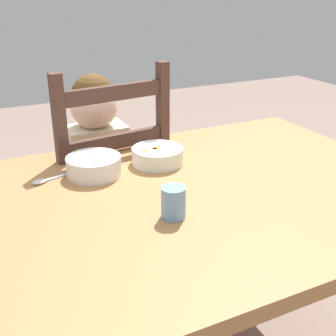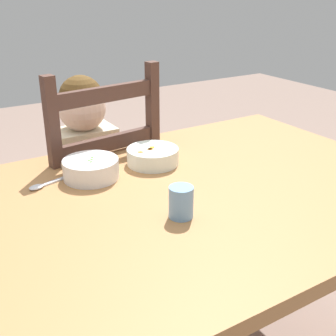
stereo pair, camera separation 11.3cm
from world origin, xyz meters
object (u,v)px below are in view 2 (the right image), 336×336
object	(u,v)px
bowl_of_peas	(91,168)
bowl_of_carrots	(153,156)
spoon	(43,185)
child_figure	(89,166)
dining_table	(199,218)
drinking_cup	(181,202)
dining_chair	(93,204)

from	to	relation	value
bowl_of_peas	bowl_of_carrots	bearing A→B (deg)	0.00
bowl_of_peas	spoon	world-z (taller)	bowl_of_peas
child_figure	bowl_of_carrots	world-z (taller)	child_figure
dining_table	spoon	bearing A→B (deg)	147.49
dining_table	spoon	size ratio (longest dim) A/B	9.53
bowl_of_peas	drinking_cup	bearing A→B (deg)	-73.73
dining_table	child_figure	bearing A→B (deg)	104.32
dining_chair	bowl_of_carrots	world-z (taller)	dining_chair
bowl_of_peas	bowl_of_carrots	size ratio (longest dim) A/B	1.00
dining_table	drinking_cup	size ratio (longest dim) A/B	16.16
dining_chair	bowl_of_carrots	distance (m)	0.42
dining_table	bowl_of_carrots	distance (m)	0.26
dining_chair	drinking_cup	size ratio (longest dim) A/B	12.57
bowl_of_carrots	drinking_cup	xyz separation A→B (m)	(-0.11, -0.33, 0.01)
dining_chair	drinking_cup	world-z (taller)	dining_chair
dining_chair	child_figure	size ratio (longest dim) A/B	1.05
spoon	drinking_cup	bearing A→B (deg)	-55.86
bowl_of_peas	drinking_cup	distance (m)	0.35
spoon	drinking_cup	distance (m)	0.43
bowl_of_peas	drinking_cup	size ratio (longest dim) A/B	2.03
dining_chair	spoon	xyz separation A→B (m)	(-0.25, -0.28, 0.26)
dining_table	dining_chair	xyz separation A→B (m)	(-0.12, 0.52, -0.15)
drinking_cup	dining_table	bearing A→B (deg)	38.90
child_figure	bowl_of_peas	bearing A→B (deg)	-109.81
dining_table	child_figure	distance (m)	0.53
bowl_of_peas	dining_table	bearing A→B (deg)	-43.30
dining_table	bowl_of_carrots	bearing A→B (deg)	96.73
drinking_cup	spoon	bearing A→B (deg)	124.14
child_figure	bowl_of_peas	xyz separation A→B (m)	(-0.11, -0.29, 0.12)
child_figure	bowl_of_carrots	size ratio (longest dim) A/B	5.88
bowl_of_carrots	spoon	xyz separation A→B (m)	(-0.35, 0.02, -0.02)
dining_table	bowl_of_carrots	xyz separation A→B (m)	(-0.03, 0.22, 0.13)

